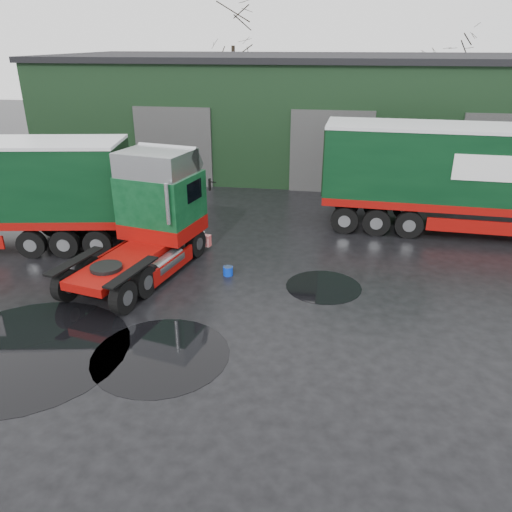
{
  "coord_description": "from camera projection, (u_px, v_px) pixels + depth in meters",
  "views": [
    {
      "loc": [
        2.13,
        -10.77,
        7.09
      ],
      "look_at": [
        0.23,
        1.47,
        1.7
      ],
      "focal_mm": 35.0,
      "sensor_mm": 36.0,
      "label": 1
    }
  ],
  "objects": [
    {
      "name": "tree_back_b",
      "position": [
        444.0,
        88.0,
        37.15
      ],
      "size": [
        4.4,
        4.4,
        7.5
      ],
      "primitive_type": null,
      "color": "black",
      "rests_on": "ground"
    },
    {
      "name": "hero_tractor",
      "position": [
        132.0,
        220.0,
        15.51
      ],
      "size": [
        3.92,
        6.6,
        3.83
      ],
      "primitive_type": null,
      "rotation": [
        0.0,
        0.0,
        -0.22
      ],
      "color": "#0D3E1F",
      "rests_on": "ground"
    },
    {
      "name": "puddle_2",
      "position": [
        27.0,
        351.0,
        12.34
      ],
      "size": [
        5.02,
        5.02,
        0.01
      ],
      "primitive_type": "cylinder",
      "color": "black",
      "rests_on": "ground"
    },
    {
      "name": "warehouse",
      "position": [
        334.0,
        112.0,
        29.46
      ],
      "size": [
        32.4,
        12.4,
        6.3
      ],
      "color": "black",
      "rests_on": "ground"
    },
    {
      "name": "ground",
      "position": [
        239.0,
        338.0,
        12.89
      ],
      "size": [
        100.0,
        100.0,
        0.0
      ],
      "primitive_type": "plane",
      "color": "black"
    },
    {
      "name": "lorry_right",
      "position": [
        487.0,
        181.0,
        19.07
      ],
      "size": [
        16.1,
        3.65,
        4.2
      ],
      "primitive_type": null,
      "rotation": [
        0.0,
        0.0,
        -1.63
      ],
      "color": "silver",
      "rests_on": "ground"
    },
    {
      "name": "puddle_1",
      "position": [
        324.0,
        287.0,
        15.55
      ],
      "size": [
        2.35,
        2.35,
        0.01
      ],
      "primitive_type": "cylinder",
      "color": "black",
      "rests_on": "ground"
    },
    {
      "name": "puddle_0",
      "position": [
        161.0,
        355.0,
        12.19
      ],
      "size": [
        3.38,
        3.38,
        0.01
      ],
      "primitive_type": "cylinder",
      "color": "black",
      "rests_on": "ground"
    },
    {
      "name": "tree_back_a",
      "position": [
        233.0,
        72.0,
        39.01
      ],
      "size": [
        4.4,
        4.4,
        9.5
      ],
      "primitive_type": null,
      "color": "black",
      "rests_on": "ground"
    },
    {
      "name": "wash_bucket",
      "position": [
        228.0,
        271.0,
        16.27
      ],
      "size": [
        0.4,
        0.4,
        0.3
      ],
      "primitive_type": "cylinder",
      "rotation": [
        0.0,
        0.0,
        0.31
      ],
      "color": "#082FBE",
      "rests_on": "ground"
    }
  ]
}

